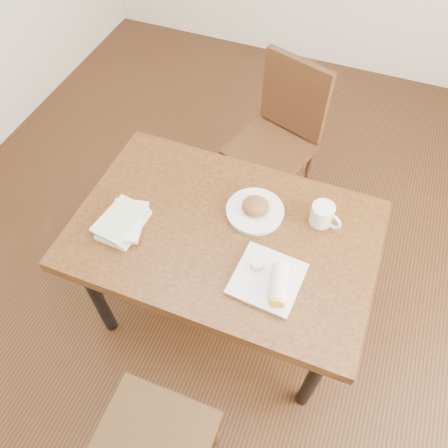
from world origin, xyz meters
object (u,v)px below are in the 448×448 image
(coffee_mug, at_px, (323,214))
(book_stack, at_px, (123,222))
(plate_burrito, at_px, (271,280))
(plate_scone, at_px, (255,209))
(chair_far, at_px, (280,132))
(table, at_px, (224,242))

(coffee_mug, bearing_deg, book_stack, -157.29)
(book_stack, bearing_deg, coffee_mug, 22.71)
(plate_burrito, bearing_deg, book_stack, 176.54)
(coffee_mug, relative_size, book_stack, 0.55)
(plate_scone, height_order, plate_burrito, plate_burrito)
(chair_far, bearing_deg, book_stack, -111.34)
(coffee_mug, distance_m, plate_burrito, 0.38)
(coffee_mug, bearing_deg, plate_burrito, -107.20)
(chair_far, height_order, plate_burrito, chair_far)
(coffee_mug, height_order, plate_burrito, coffee_mug)
(plate_scone, xyz_separation_m, plate_burrito, (0.17, -0.30, 0.00))
(plate_scone, relative_size, plate_burrito, 0.92)
(chair_far, bearing_deg, plate_scone, -83.01)
(table, distance_m, plate_scone, 0.20)
(plate_scone, bearing_deg, book_stack, -151.63)
(table, bearing_deg, plate_burrito, -33.15)
(table, bearing_deg, chair_far, 90.19)
(coffee_mug, bearing_deg, chair_far, 117.95)
(chair_far, relative_size, plate_burrito, 3.53)
(chair_far, height_order, plate_scone, chair_far)
(plate_scone, relative_size, coffee_mug, 1.81)
(book_stack, bearing_deg, chair_far, 68.66)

